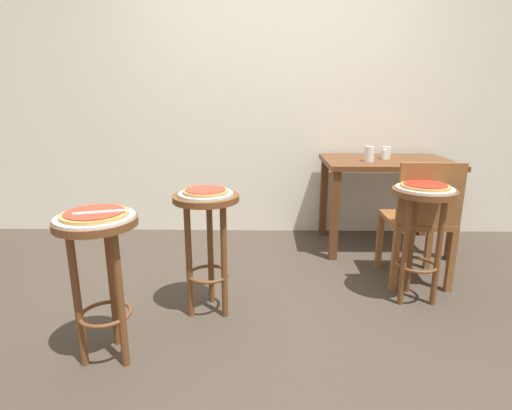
{
  "coord_description": "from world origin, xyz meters",
  "views": [
    {
      "loc": [
        -0.11,
        -2.06,
        1.25
      ],
      "look_at": [
        -0.15,
        0.16,
        0.64
      ],
      "focal_mm": 28.41,
      "sensor_mm": 36.0,
      "label": 1
    }
  ],
  "objects_px": {
    "serving_plate_foreground": "(95,217)",
    "pizza_foreground": "(95,214)",
    "stool_foreground": "(100,258)",
    "pizza_server_knife": "(99,212)",
    "pizza_leftside": "(425,186)",
    "dining_table": "(386,174)",
    "cup_far_edge": "(386,153)",
    "serving_plate_middle": "(206,194)",
    "cup_near_edge": "(369,154)",
    "stool_middle": "(207,228)",
    "condiment_shaker": "(384,154)",
    "serving_plate_leftside": "(425,188)",
    "wooden_chair": "(420,218)",
    "stool_leftside": "(421,221)",
    "pizza_middle": "(206,191)"
  },
  "relations": [
    {
      "from": "serving_plate_foreground",
      "to": "pizza_foreground",
      "type": "distance_m",
      "value": 0.02
    },
    {
      "from": "stool_middle",
      "to": "wooden_chair",
      "type": "bearing_deg",
      "value": 16.16
    },
    {
      "from": "condiment_shaker",
      "to": "stool_foreground",
      "type": "bearing_deg",
      "value": -137.78
    },
    {
      "from": "serving_plate_middle",
      "to": "pizza_server_knife",
      "type": "distance_m",
      "value": 0.62
    },
    {
      "from": "stool_middle",
      "to": "serving_plate_leftside",
      "type": "bearing_deg",
      "value": 7.14
    },
    {
      "from": "stool_foreground",
      "to": "stool_middle",
      "type": "distance_m",
      "value": 0.63
    },
    {
      "from": "pizza_server_knife",
      "to": "pizza_leftside",
      "type": "bearing_deg",
      "value": 4.4
    },
    {
      "from": "pizza_middle",
      "to": "serving_plate_leftside",
      "type": "distance_m",
      "value": 1.27
    },
    {
      "from": "pizza_foreground",
      "to": "cup_near_edge",
      "type": "relative_size",
      "value": 2.51
    },
    {
      "from": "stool_foreground",
      "to": "serving_plate_middle",
      "type": "bearing_deg",
      "value": 46.17
    },
    {
      "from": "pizza_foreground",
      "to": "dining_table",
      "type": "height_order",
      "value": "pizza_foreground"
    },
    {
      "from": "stool_middle",
      "to": "condiment_shaker",
      "type": "height_order",
      "value": "condiment_shaker"
    },
    {
      "from": "stool_leftside",
      "to": "stool_middle",
      "type": "bearing_deg",
      "value": -172.86
    },
    {
      "from": "pizza_middle",
      "to": "pizza_leftside",
      "type": "distance_m",
      "value": 1.27
    },
    {
      "from": "condiment_shaker",
      "to": "pizza_leftside",
      "type": "bearing_deg",
      "value": -91.88
    },
    {
      "from": "pizza_leftside",
      "to": "cup_near_edge",
      "type": "distance_m",
      "value": 0.85
    },
    {
      "from": "cup_far_edge",
      "to": "pizza_leftside",
      "type": "bearing_deg",
      "value": -93.28
    },
    {
      "from": "dining_table",
      "to": "pizza_leftside",
      "type": "bearing_deg",
      "value": -93.42
    },
    {
      "from": "pizza_foreground",
      "to": "serving_plate_middle",
      "type": "distance_m",
      "value": 0.63
    },
    {
      "from": "pizza_middle",
      "to": "dining_table",
      "type": "xyz_separation_m",
      "value": [
        1.32,
        1.1,
        -0.11
      ]
    },
    {
      "from": "pizza_middle",
      "to": "dining_table",
      "type": "relative_size",
      "value": 0.25
    },
    {
      "from": "pizza_leftside",
      "to": "dining_table",
      "type": "xyz_separation_m",
      "value": [
        0.06,
        0.94,
        -0.11
      ]
    },
    {
      "from": "cup_near_edge",
      "to": "serving_plate_middle",
      "type": "bearing_deg",
      "value": -138.94
    },
    {
      "from": "stool_middle",
      "to": "serving_plate_leftside",
      "type": "relative_size",
      "value": 2.16
    },
    {
      "from": "pizza_foreground",
      "to": "cup_far_edge",
      "type": "relative_size",
      "value": 3.01
    },
    {
      "from": "cup_near_edge",
      "to": "wooden_chair",
      "type": "relative_size",
      "value": 0.14
    },
    {
      "from": "pizza_leftside",
      "to": "pizza_server_knife",
      "type": "height_order",
      "value": "pizza_server_knife"
    },
    {
      "from": "cup_far_edge",
      "to": "stool_leftside",
      "type": "bearing_deg",
      "value": -93.28
    },
    {
      "from": "serving_plate_foreground",
      "to": "dining_table",
      "type": "height_order",
      "value": "dining_table"
    },
    {
      "from": "pizza_middle",
      "to": "stool_leftside",
      "type": "bearing_deg",
      "value": 7.14
    },
    {
      "from": "serving_plate_leftside",
      "to": "wooden_chair",
      "type": "distance_m",
      "value": 0.35
    },
    {
      "from": "serving_plate_leftside",
      "to": "wooden_chair",
      "type": "bearing_deg",
      "value": 69.43
    },
    {
      "from": "pizza_foreground",
      "to": "condiment_shaker",
      "type": "xyz_separation_m",
      "value": [
        1.73,
        1.57,
        0.05
      ]
    },
    {
      "from": "stool_foreground",
      "to": "wooden_chair",
      "type": "distance_m",
      "value": 1.97
    },
    {
      "from": "condiment_shaker",
      "to": "wooden_chair",
      "type": "bearing_deg",
      "value": -85.59
    },
    {
      "from": "stool_middle",
      "to": "pizza_middle",
      "type": "xyz_separation_m",
      "value": [
        0.0,
        -0.0,
        0.21
      ]
    },
    {
      "from": "serving_plate_leftside",
      "to": "wooden_chair",
      "type": "height_order",
      "value": "wooden_chair"
    },
    {
      "from": "serving_plate_foreground",
      "to": "wooden_chair",
      "type": "distance_m",
      "value": 1.99
    },
    {
      "from": "serving_plate_middle",
      "to": "stool_leftside",
      "type": "distance_m",
      "value": 1.29
    },
    {
      "from": "stool_leftside",
      "to": "pizza_server_knife",
      "type": "relative_size",
      "value": 3.24
    },
    {
      "from": "stool_middle",
      "to": "pizza_leftside",
      "type": "relative_size",
      "value": 2.59
    },
    {
      "from": "stool_middle",
      "to": "stool_foreground",
      "type": "bearing_deg",
      "value": -133.83
    },
    {
      "from": "stool_middle",
      "to": "cup_near_edge",
      "type": "distance_m",
      "value": 1.54
    },
    {
      "from": "stool_leftside",
      "to": "pizza_server_knife",
      "type": "distance_m",
      "value": 1.8
    },
    {
      "from": "pizza_middle",
      "to": "pizza_server_knife",
      "type": "distance_m",
      "value": 0.62
    },
    {
      "from": "pizza_foreground",
      "to": "serving_plate_leftside",
      "type": "relative_size",
      "value": 0.9
    },
    {
      "from": "stool_foreground",
      "to": "pizza_server_knife",
      "type": "height_order",
      "value": "pizza_server_knife"
    },
    {
      "from": "pizza_foreground",
      "to": "cup_far_edge",
      "type": "xyz_separation_m",
      "value": [
        1.75,
        1.6,
        0.06
      ]
    },
    {
      "from": "serving_plate_middle",
      "to": "cup_near_edge",
      "type": "xyz_separation_m",
      "value": [
        1.14,
        1.0,
        0.08
      ]
    },
    {
      "from": "stool_foreground",
      "to": "pizza_server_knife",
      "type": "relative_size",
      "value": 3.24
    }
  ]
}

